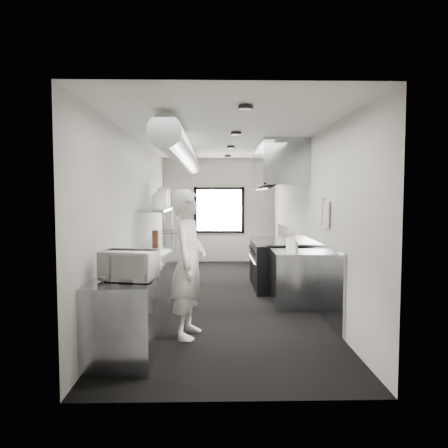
{
  "coord_description": "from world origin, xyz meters",
  "views": [
    {
      "loc": [
        -0.14,
        -7.73,
        1.84
      ],
      "look_at": [
        0.03,
        -0.2,
        1.32
      ],
      "focal_mm": 34.78,
      "sensor_mm": 36.0,
      "label": 1
    }
  ],
  "objects": [
    {
      "name": "line_cook",
      "position": [
        -0.47,
        -2.2,
        0.95
      ],
      "size": [
        0.56,
        0.76,
        1.9
      ],
      "primitive_type": "imported",
      "rotation": [
        0.0,
        0.0,
        1.4
      ],
      "color": "silver",
      "rests_on": "floor"
    },
    {
      "name": "wall_left",
      "position": [
        -1.5,
        0.0,
        1.4
      ],
      "size": [
        0.02,
        8.0,
        2.8
      ],
      "primitive_type": "cube",
      "color": "#B8B4AF",
      "rests_on": "floor"
    },
    {
      "name": "pass_shelf",
      "position": [
        -1.19,
        1.0,
        1.54
      ],
      "size": [
        0.45,
        3.0,
        0.68
      ],
      "color": "gray",
      "rests_on": "prep_counter"
    },
    {
      "name": "plate_stack_d",
      "position": [
        -1.23,
        1.62,
        1.77
      ],
      "size": [
        0.31,
        0.31,
        0.4
      ],
      "primitive_type": "cylinder",
      "rotation": [
        0.0,
        0.0,
        0.26
      ],
      "color": "silver",
      "rests_on": "pass_shelf"
    },
    {
      "name": "knife_block",
      "position": [
        -1.25,
        0.44,
        1.02
      ],
      "size": [
        0.11,
        0.23,
        0.25
      ],
      "primitive_type": "cube",
      "rotation": [
        0.0,
        0.0,
        0.03
      ],
      "color": "brown",
      "rests_on": "prep_counter"
    },
    {
      "name": "hvac_duct",
      "position": [
        -0.7,
        0.4,
        2.55
      ],
      "size": [
        0.4,
        6.4,
        0.4
      ],
      "primitive_type": "cylinder",
      "rotation": [
        1.57,
        0.0,
        0.0
      ],
      "color": "gray",
      "rests_on": "ceiling"
    },
    {
      "name": "wall_right",
      "position": [
        1.5,
        0.0,
        1.4
      ],
      "size": [
        0.02,
        8.0,
        2.8
      ],
      "primitive_type": "cube",
      "color": "#B8B4AF",
      "rests_on": "floor"
    },
    {
      "name": "deli_tub_a",
      "position": [
        -1.3,
        -2.54,
        0.95
      ],
      "size": [
        0.17,
        0.17,
        0.1
      ],
      "primitive_type": "cylinder",
      "rotation": [
        0.0,
        0.0,
        -0.36
      ],
      "color": "#B3BCAE",
      "rests_on": "prep_counter"
    },
    {
      "name": "deli_tub_b",
      "position": [
        -1.34,
        -2.55,
        0.96
      ],
      "size": [
        0.19,
        0.19,
        0.11
      ],
      "primitive_type": "cylinder",
      "rotation": [
        0.0,
        0.0,
        -0.31
      ],
      "color": "#B3BCAE",
      "rests_on": "prep_counter"
    },
    {
      "name": "squeeze_bottle_c",
      "position": [
        1.1,
        -0.74,
        1.0
      ],
      "size": [
        0.08,
        0.08,
        0.2
      ],
      "primitive_type": "cylinder",
      "rotation": [
        0.0,
        0.0,
        -0.37
      ],
      "color": "white",
      "rests_on": "bottle_station"
    },
    {
      "name": "bottle_station",
      "position": [
        1.15,
        -0.7,
        0.45
      ],
      "size": [
        0.65,
        0.8,
        0.9
      ],
      "primitive_type": "cube",
      "color": "gray",
      "rests_on": "floor"
    },
    {
      "name": "small_plate",
      "position": [
        -1.03,
        -1.14,
        0.91
      ],
      "size": [
        0.17,
        0.17,
        0.01
      ],
      "primitive_type": "cylinder",
      "rotation": [
        0.0,
        0.0,
        0.08
      ],
      "color": "silver",
      "rests_on": "prep_counter"
    },
    {
      "name": "notice_sheet_a",
      "position": [
        1.47,
        -1.2,
        1.6
      ],
      "size": [
        0.02,
        0.28,
        0.38
      ],
      "primitive_type": "cube",
      "color": "beige",
      "rests_on": "wall_right"
    },
    {
      "name": "microwave",
      "position": [
        -1.08,
        -3.0,
        1.06
      ],
      "size": [
        0.61,
        0.51,
        0.32
      ],
      "primitive_type": "imported",
      "rotation": [
        0.0,
        0.0,
        -0.2
      ],
      "color": "silver",
      "rests_on": "prep_counter"
    },
    {
      "name": "cutting_board",
      "position": [
        -1.15,
        -0.79,
        0.91
      ],
      "size": [
        0.57,
        0.71,
        0.02
      ],
      "primitive_type": "cube",
      "rotation": [
        0.0,
        0.0,
        -0.12
      ],
      "color": "white",
      "rests_on": "prep_counter"
    },
    {
      "name": "prep_counter",
      "position": [
        -1.15,
        -0.5,
        0.45
      ],
      "size": [
        0.7,
        6.0,
        0.9
      ],
      "primitive_type": "cube",
      "color": "gray",
      "rests_on": "floor"
    },
    {
      "name": "range",
      "position": [
        1.04,
        0.7,
        0.47
      ],
      "size": [
        0.88,
        1.6,
        0.94
      ],
      "color": "black",
      "rests_on": "floor"
    },
    {
      "name": "wall_back",
      "position": [
        0.0,
        4.0,
        1.4
      ],
      "size": [
        3.0,
        0.02,
        2.8
      ],
      "primitive_type": "cube",
      "color": "#B8B4AF",
      "rests_on": "floor"
    },
    {
      "name": "floor",
      "position": [
        0.0,
        0.0,
        0.0
      ],
      "size": [
        3.0,
        8.0,
        0.01
      ],
      "primitive_type": "cube",
      "color": "black",
      "rests_on": "ground"
    },
    {
      "name": "wall_front",
      "position": [
        0.0,
        -4.0,
        1.4
      ],
      "size": [
        3.0,
        0.02,
        2.8
      ],
      "primitive_type": "cube",
      "color": "#B8B4AF",
      "rests_on": "floor"
    },
    {
      "name": "far_work_table",
      "position": [
        -1.15,
        3.2,
        0.45
      ],
      "size": [
        0.7,
        1.2,
        0.9
      ],
      "primitive_type": "cube",
      "color": "gray",
      "rests_on": "floor"
    },
    {
      "name": "squeeze_bottle_d",
      "position": [
        1.11,
        -0.57,
        0.98
      ],
      "size": [
        0.05,
        0.05,
        0.16
      ],
      "primitive_type": "cylinder",
      "rotation": [
        0.0,
        0.0,
        -0.0
      ],
      "color": "white",
      "rests_on": "bottle_station"
    },
    {
      "name": "exhaust_hood",
      "position": [
        1.1,
        0.7,
        2.39
      ],
      "size": [
        0.81,
        2.2,
        0.88
      ],
      "color": "gray",
      "rests_on": "ceiling"
    },
    {
      "name": "wall_cladding",
      "position": [
        1.48,
        0.3,
        0.55
      ],
      "size": [
        0.03,
        5.5,
        1.1
      ],
      "primitive_type": "cube",
      "color": "gray",
      "rests_on": "wall_right"
    },
    {
      "name": "newspaper",
      "position": [
        -1.02,
        -1.94,
        0.91
      ],
      "size": [
        0.42,
        0.48,
        0.01
      ],
      "primitive_type": "cube",
      "rotation": [
        0.0,
        0.0,
        0.2
      ],
      "color": "white",
      "rests_on": "prep_counter"
    },
    {
      "name": "pastry",
      "position": [
        -1.03,
        -1.14,
        0.96
      ],
      "size": [
        0.09,
        0.09,
        0.09
      ],
      "primitive_type": "sphere",
      "color": "tan",
      "rests_on": "small_plate"
    },
    {
      "name": "plate_stack_c",
      "position": [
        -1.22,
        1.19,
        1.73
      ],
      "size": [
        0.28,
        0.28,
        0.33
      ],
      "primitive_type": "cylinder",
      "rotation": [
        0.0,
        0.0,
        0.27
      ],
      "color": "silver",
      "rests_on": "pass_shelf"
    },
    {
      "name": "squeeze_bottle_b",
      "position": [
        1.13,
        -0.88,
        1.0
      ],
      "size": [
        0.07,
        0.07,
        0.2
      ],
      "primitive_type": "cylinder",
      "rotation": [
        0.0,
        0.0,
        0.14
      ],
      "color": "white",
      "rests_on": "bottle_station"
    },
    {
      "name": "plate_stack_a",
      "position": [
        -1.19,
        0.34,
        1.7
      ],
      "size": [
        0.29,
        0.29,
        0.25
      ],
      "primitive_type": "cylinder",
      "rotation": [
        0.0,
        0.0,
        0.44
      ],
      "color": "silver",
      "rests_on": "pass_shelf"
    },
    {
      "name": "service_window",
      "position": [
        0.0,
        3.96,
        1.4
      ],
      "size": [
        1.36,
        0.05,
        1.25
      ],
      "color": "white",
      "rests_on": "wall_back"
    },
    {
      "name": "plate_stack_b",
      "position": [
        -1.2,
        0.72,
        1.72
      ],
      "size": [
        0.26,
        0.26,
        0.29
      ],
      "primitive_type": "cylinder",
      "rotation": [
        0.0,
        0.0,
        0.17
      ],
      "color": "silver",
      "rests_on": "pass_shelf"
    },
    {
      "name": "notice_sheet_b",
      "position": [
        1.47,
        -1.55,
        1.55
      ],
      "size": [
        0.02,
        0.28,
        0.38
      ],
      "primitive_type": "cube",
      "color": "beige",
      "rests_on": "wall_right"
    },
    {
      "name": "squeeze_bottle_a",
      "position": [
        1.13,
        -1.04,
        1.0
      ],
      "size": [
        0.08,
        0.08,
        0.2
      ],
      "primitive_type": "cylinder",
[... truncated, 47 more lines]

